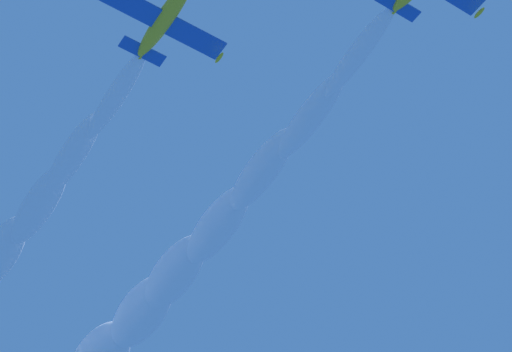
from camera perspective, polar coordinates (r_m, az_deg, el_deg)
airplane_left_wingman at (r=67.38m, az=-5.06°, el=9.10°), size 7.93×8.69×3.11m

